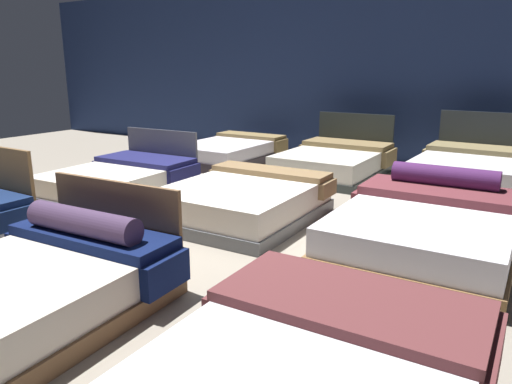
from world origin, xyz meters
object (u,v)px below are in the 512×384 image
Objects in this scene: bed_1 at (26,290)px; bed_4 at (243,201)px; bed_6 at (230,152)px; bed_8 at (475,173)px; bed_3 at (121,180)px; bed_7 at (335,162)px; bed_5 at (426,228)px.

bed_4 is at bearing 87.07° from bed_1.
bed_8 is at bearing 0.81° from bed_6.
bed_1 is 1.04× the size of bed_3.
bed_4 is (2.13, -0.04, 0.01)m from bed_3.
bed_7 is (0.04, 5.72, -0.00)m from bed_1.
bed_8 is at bearing 52.16° from bed_4.
bed_1 is 1.04× the size of bed_7.
bed_6 is at bearing -177.78° from bed_8.
bed_5 is at bearing -52.73° from bed_7.
bed_7 is at bearing 0.01° from bed_6.
bed_5 is at bearing -32.94° from bed_6.
bed_3 is 0.97× the size of bed_6.
bed_4 is at bearing -179.87° from bed_5.
bed_6 is (-0.03, 2.84, -0.01)m from bed_3.
bed_7 is at bearing 87.22° from bed_1.
bed_6 is at bearing 89.02° from bed_3.
bed_3 is 1.00× the size of bed_7.
bed_1 is at bearing -55.68° from bed_3.
bed_1 is 3.61m from bed_5.
bed_1 is 1.02× the size of bed_8.
bed_8 reaches higher than bed_3.
bed_6 is 1.02× the size of bed_8.
bed_1 reaches higher than bed_4.
bed_8 is (2.24, 5.75, 0.04)m from bed_1.
bed_5 is at bearing -0.02° from bed_4.
bed_7 is (-2.14, 2.84, -0.02)m from bed_5.
bed_5 is (2.15, 0.02, 0.03)m from bed_4.
bed_6 is (-2.16, 2.88, -0.02)m from bed_4.
bed_7 reaches higher than bed_6.
bed_1 is 1.00× the size of bed_5.
bed_1 is at bearing -90.12° from bed_7.
bed_1 reaches higher than bed_6.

